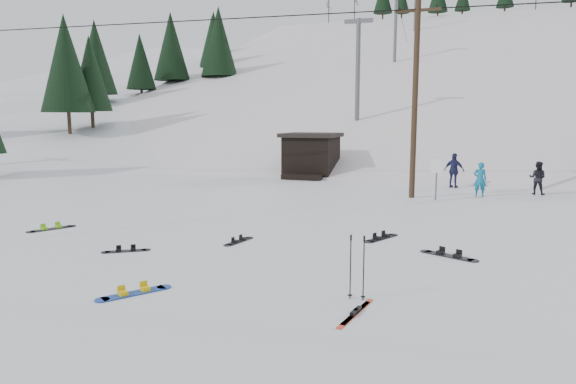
% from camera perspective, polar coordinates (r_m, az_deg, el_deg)
% --- Properties ---
extents(ground, '(200.00, 200.00, 0.00)m').
position_cam_1_polar(ground, '(11.69, -3.87, -10.04)').
color(ground, silver).
rests_on(ground, ground).
extents(ski_slope, '(60.00, 85.24, 65.97)m').
position_cam_1_polar(ski_slope, '(67.18, 15.18, -5.60)').
color(ski_slope, silver).
rests_on(ski_slope, ground).
extents(ridge_left, '(47.54, 95.03, 58.38)m').
position_cam_1_polar(ridge_left, '(72.34, -15.07, -3.81)').
color(ridge_left, silver).
rests_on(ridge_left, ground).
extents(treeline_left, '(20.00, 64.00, 10.00)m').
position_cam_1_polar(treeline_left, '(63.31, -18.04, 4.46)').
color(treeline_left, black).
rests_on(treeline_left, ground).
extents(treeline_crest, '(50.00, 6.00, 10.00)m').
position_cam_1_polar(treeline_crest, '(96.36, 16.86, 5.64)').
color(treeline_crest, black).
rests_on(treeline_crest, ski_slope).
extents(utility_pole, '(2.00, 0.26, 9.00)m').
position_cam_1_polar(utility_pole, '(24.33, 13.94, 10.36)').
color(utility_pole, '#3A2819').
rests_on(utility_pole, ground).
extents(trail_sign, '(0.50, 0.09, 1.85)m').
position_cam_1_polar(trail_sign, '(23.92, 16.18, 2.14)').
color(trail_sign, '#595B60').
rests_on(trail_sign, ground).
extents(lift_hut, '(3.40, 4.10, 2.75)m').
position_cam_1_polar(lift_hut, '(32.60, 2.59, 4.14)').
color(lift_hut, black).
rests_on(lift_hut, ground).
extents(lift_tower_near, '(2.20, 0.36, 8.00)m').
position_cam_1_polar(lift_tower_near, '(41.27, 7.78, 13.94)').
color(lift_tower_near, '#595B60').
rests_on(lift_tower_near, ski_slope).
extents(lift_tower_mid, '(2.20, 0.36, 8.00)m').
position_cam_1_polar(lift_tower_mid, '(61.71, 11.87, 17.99)').
color(lift_tower_mid, '#595B60').
rests_on(lift_tower_mid, ski_slope).
extents(lift_tower_far, '(2.20, 0.36, 8.00)m').
position_cam_1_polar(lift_tower_far, '(82.44, 13.98, 19.98)').
color(lift_tower_far, '#595B60').
rests_on(lift_tower_far, ski_slope).
extents(hero_snowboard, '(1.04, 1.41, 0.11)m').
position_cam_1_polar(hero_snowboard, '(11.43, -16.73, -10.65)').
color(hero_snowboard, '#183DA0').
rests_on(hero_snowboard, ground).
extents(hero_skis, '(0.36, 1.66, 0.09)m').
position_cam_1_polar(hero_skis, '(10.01, 7.53, -13.12)').
color(hero_skis, red).
rests_on(hero_skis, ground).
extents(ski_poles, '(0.37, 0.10, 1.33)m').
position_cam_1_polar(ski_poles, '(10.56, 7.68, -8.22)').
color(ski_poles, black).
rests_on(ski_poles, ground).
extents(board_scatter_a, '(1.14, 0.84, 0.09)m').
position_cam_1_polar(board_scatter_a, '(14.98, -17.56, -6.22)').
color(board_scatter_a, black).
rests_on(board_scatter_a, ground).
extents(board_scatter_b, '(0.46, 1.33, 0.09)m').
position_cam_1_polar(board_scatter_b, '(15.45, -5.49, -5.44)').
color(board_scatter_b, black).
rests_on(board_scatter_b, ground).
extents(board_scatter_c, '(0.88, 1.46, 0.11)m').
position_cam_1_polar(board_scatter_c, '(18.80, -24.80, -3.70)').
color(board_scatter_c, black).
rests_on(board_scatter_c, ground).
extents(board_scatter_d, '(1.53, 0.87, 0.12)m').
position_cam_1_polar(board_scatter_d, '(14.44, 17.44, -6.73)').
color(board_scatter_d, black).
rests_on(board_scatter_d, ground).
extents(board_scatter_f, '(0.85, 1.45, 0.11)m').
position_cam_1_polar(board_scatter_f, '(16.03, 10.32, -5.02)').
color(board_scatter_f, black).
rests_on(board_scatter_f, ground).
extents(skier_teal, '(0.61, 0.42, 1.63)m').
position_cam_1_polar(skier_teal, '(25.79, 20.55, 1.33)').
color(skier_teal, '#0E6892').
rests_on(skier_teal, ground).
extents(skier_dark, '(0.92, 0.80, 1.61)m').
position_cam_1_polar(skier_dark, '(27.55, 25.98, 1.41)').
color(skier_dark, black).
rests_on(skier_dark, ground).
extents(skier_navy, '(1.17, 0.79, 1.84)m').
position_cam_1_polar(skier_navy, '(28.57, 17.98, 2.29)').
color(skier_navy, '#1D2048').
rests_on(skier_navy, ground).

